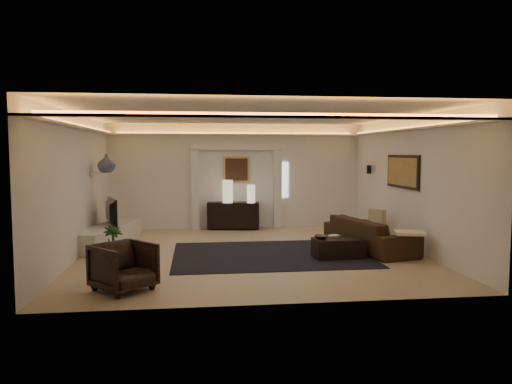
{
  "coord_description": "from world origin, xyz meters",
  "views": [
    {
      "loc": [
        -1.11,
        -10.14,
        2.14
      ],
      "look_at": [
        0.2,
        0.6,
        1.25
      ],
      "focal_mm": 34.32,
      "sensor_mm": 36.0,
      "label": 1
    }
  ],
  "objects": [
    {
      "name": "art_panel_gold",
      "position": [
        3.44,
        0.3,
        1.7
      ],
      "size": [
        0.02,
        1.5,
        0.62
      ],
      "primitive_type": "cube",
      "color": "tan",
      "rests_on": "wall_right"
    },
    {
      "name": "plant",
      "position": [
        -2.77,
        -0.35,
        0.34
      ],
      "size": [
        0.53,
        0.53,
        0.68
      ],
      "primitive_type": "imported",
      "rotation": [
        0.0,
        0.0,
        0.61
      ],
      "color": "black",
      "rests_on": "ground"
    },
    {
      "name": "wall_front",
      "position": [
        0.0,
        -3.5,
        1.45
      ],
      "size": [
        7.0,
        0.0,
        7.0
      ],
      "primitive_type": "plane",
      "rotation": [
        -1.57,
        0.0,
        0.0
      ],
      "color": "white",
      "rests_on": "ground"
    },
    {
      "name": "pilaster_left",
      "position": [
        -1.15,
        3.4,
        1.1
      ],
      "size": [
        0.22,
        0.2,
        2.2
      ],
      "primitive_type": "cube",
      "color": "silver",
      "rests_on": "ground"
    },
    {
      "name": "coffee_table",
      "position": [
        1.73,
        -0.65,
        0.2
      ],
      "size": [
        1.03,
        0.6,
        0.37
      ],
      "primitive_type": "cube",
      "rotation": [
        0.0,
        0.0,
        0.06
      ],
      "color": "black",
      "rests_on": "ground"
    },
    {
      "name": "bowl",
      "position": [
        1.37,
        -0.63,
        0.44
      ],
      "size": [
        0.37,
        0.37,
        0.07
      ],
      "primitive_type": "imported",
      "rotation": [
        0.0,
        0.0,
        -0.4
      ],
      "color": "#462C21",
      "rests_on": "coffee_table"
    },
    {
      "name": "area_rug",
      "position": [
        0.4,
        -0.2,
        0.01
      ],
      "size": [
        4.0,
        3.0,
        0.01
      ],
      "primitive_type": "cube",
      "color": "black",
      "rests_on": "ground"
    },
    {
      "name": "lamp_left",
      "position": [
        -0.27,
        3.12,
        1.09
      ],
      "size": [
        0.35,
        0.35,
        0.62
      ],
      "primitive_type": "cylinder",
      "rotation": [
        0.0,
        0.0,
        0.31
      ],
      "color": "beige",
      "rests_on": "console"
    },
    {
      "name": "cove_soffit",
      "position": [
        0.0,
        0.0,
        2.62
      ],
      "size": [
        7.0,
        7.0,
        0.04
      ],
      "primitive_type": "cube",
      "color": "silver",
      "rests_on": "ceiling"
    },
    {
      "name": "wall_right",
      "position": [
        3.5,
        0.0,
        1.45
      ],
      "size": [
        0.0,
        7.0,
        7.0
      ],
      "primitive_type": "plane",
      "rotation": [
        1.57,
        0.0,
        -1.57
      ],
      "color": "white",
      "rests_on": "ground"
    },
    {
      "name": "wall_niche",
      "position": [
        -3.44,
        1.4,
        1.65
      ],
      "size": [
        0.1,
        0.55,
        0.04
      ],
      "primitive_type": "cube",
      "color": "silver",
      "rests_on": "wall_left"
    },
    {
      "name": "wall_left",
      "position": [
        -3.5,
        0.0,
        1.45
      ],
      "size": [
        0.0,
        7.0,
        7.0
      ],
      "primitive_type": "plane",
      "rotation": [
        1.57,
        0.0,
        1.57
      ],
      "color": "white",
      "rests_on": "ground"
    },
    {
      "name": "throw_blanket",
      "position": [
        3.04,
        -1.06,
        0.55
      ],
      "size": [
        0.65,
        0.57,
        0.06
      ],
      "primitive_type": "cube",
      "rotation": [
        0.0,
        0.0,
        -0.23
      ],
      "color": "silver",
      "rests_on": "sofa"
    },
    {
      "name": "throw_pillow",
      "position": [
        3.15,
        0.97,
        0.55
      ],
      "size": [
        0.3,
        0.47,
        0.45
      ],
      "primitive_type": "cube",
      "rotation": [
        0.0,
        0.0,
        0.41
      ],
      "color": "tan",
      "rests_on": "sofa"
    },
    {
      "name": "art_panel_frame",
      "position": [
        3.47,
        0.3,
        1.7
      ],
      "size": [
        0.04,
        1.64,
        0.74
      ],
      "primitive_type": "cube",
      "color": "black",
      "rests_on": "wall_right"
    },
    {
      "name": "pilaster_right",
      "position": [
        1.15,
        3.4,
        1.1
      ],
      "size": [
        0.22,
        0.2,
        2.2
      ],
      "primitive_type": "cube",
      "color": "silver",
      "rests_on": "ground"
    },
    {
      "name": "daylight_slit",
      "position": [
        1.35,
        3.48,
        1.35
      ],
      "size": [
        0.25,
        0.03,
        1.0
      ],
      "primitive_type": "cube",
      "color": "white",
      "rests_on": "wall_back"
    },
    {
      "name": "sofa",
      "position": [
        2.62,
        0.0,
        0.35
      ],
      "size": [
        2.56,
        1.49,
        0.7
      ],
      "primitive_type": "imported",
      "rotation": [
        0.0,
        0.0,
        1.82
      ],
      "color": "brown",
      "rests_on": "ground"
    },
    {
      "name": "lamp_right",
      "position": [
        0.36,
        3.02,
        1.09
      ],
      "size": [
        0.23,
        0.23,
        0.49
      ],
      "primitive_type": "cylinder",
      "rotation": [
        0.0,
        0.0,
        -0.03
      ],
      "color": "beige",
      "rests_on": "console"
    },
    {
      "name": "wall_back",
      "position": [
        0.0,
        3.5,
        1.45
      ],
      "size": [
        7.0,
        0.0,
        7.0
      ],
      "primitive_type": "plane",
      "rotation": [
        1.57,
        0.0,
        0.0
      ],
      "color": "white",
      "rests_on": "ground"
    },
    {
      "name": "tv",
      "position": [
        -3.15,
        1.35,
        0.76
      ],
      "size": [
        1.05,
        0.46,
        0.61
      ],
      "primitive_type": "imported",
      "rotation": [
        0.0,
        0.0,
        1.88
      ],
      "color": "black",
      "rests_on": "media_ledge"
    },
    {
      "name": "painting_frame",
      "position": [
        0.0,
        3.47,
        1.65
      ],
      "size": [
        0.74,
        0.04,
        0.74
      ],
      "primitive_type": "cube",
      "color": "tan",
      "rests_on": "wall_back"
    },
    {
      "name": "ginger_jar",
      "position": [
        -3.15,
        1.34,
        1.88
      ],
      "size": [
        0.52,
        0.52,
        0.42
      ],
      "primitive_type": "imported",
      "rotation": [
        0.0,
        0.0,
        0.38
      ],
      "color": "#415D6C",
      "rests_on": "wall_niche"
    },
    {
      "name": "floor",
      "position": [
        0.0,
        0.0,
        0.0
      ],
      "size": [
        7.0,
        7.0,
        0.0
      ],
      "primitive_type": "plane",
      "color": "tan",
      "rests_on": "ground"
    },
    {
      "name": "armchair",
      "position": [
        -2.24,
        -2.54,
        0.37
      ],
      "size": [
        1.14,
        1.14,
        0.75
      ],
      "primitive_type": "imported",
      "rotation": [
        0.0,
        0.0,
        0.74
      ],
      "color": "black",
      "rests_on": "ground"
    },
    {
      "name": "ceiling",
      "position": [
        0.0,
        0.0,
        2.9
      ],
      "size": [
        7.0,
        7.0,
        0.0
      ],
      "primitive_type": "plane",
      "rotation": [
        3.14,
        0.0,
        0.0
      ],
      "color": "white",
      "rests_on": "ground"
    },
    {
      "name": "alcove_header",
      "position": [
        0.0,
        3.4,
        2.25
      ],
      "size": [
        2.52,
        0.2,
        0.12
      ],
      "primitive_type": "cube",
      "color": "silver",
      "rests_on": "wall_back"
    },
    {
      "name": "magazine",
      "position": [
        1.71,
        -0.38,
        0.42
      ],
      "size": [
        0.27,
        0.23,
        0.03
      ],
      "primitive_type": "cube",
      "rotation": [
        0.0,
        0.0,
        0.38
      ],
      "color": "beige",
      "rests_on": "coffee_table"
    },
    {
      "name": "wall_sconce",
      "position": [
        3.38,
        2.2,
        1.68
      ],
      "size": [
        0.12,
        0.12,
        0.22
      ],
      "primitive_type": "cylinder",
      "color": "black",
      "rests_on": "wall_right"
    },
    {
      "name": "media_ledge",
      "position": [
        -3.14,
        1.18,
        0.23
      ],
      "size": [
        1.26,
        2.62,
        0.48
      ],
      "primitive_type": "cube",
      "rotation": [
        0.0,
        0.0,
        -0.25
      ],
      "color": "beige",
      "rests_on": "ground"
    },
    {
      "name": "console",
      "position": [
        -0.1,
        3.24,
        0.4
      ],
      "size": [
        1.47,
        0.66,
        0.71
      ],
      "primitive_type": "cube",
      "rotation": [
        0.0,
        0.0,
        -0.16
      ],
      "color": "black",
      "rests_on": "ground"
    },
    {
      "name": "figurine",
      "position": [
        -3.15,
        2.2,
        0.64
      ],
      "size": [
        0.16,
        0.16,
        0.33
      ],
      "primitive_type": "cylinder",
      "rotation": [
        0.0,
        0.0,
        -0.42
      ],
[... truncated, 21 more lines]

